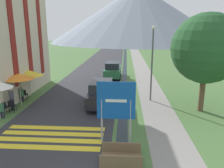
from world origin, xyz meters
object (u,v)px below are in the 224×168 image
object	(u,v)px
person_seated_near	(1,108)
streetlamp	(152,58)
person_standing_terrace	(12,97)
person_seated_far	(21,93)
cafe_chair_far_right	(24,94)
cafe_umbrella_middle_orange	(18,76)
cafe_umbrella_rear_yellow	(29,73)
road_sign	(116,105)
footbridge	(121,158)
cafe_chair_near_right	(12,105)
cafe_chair_near_left	(4,107)
parked_car_far	(113,70)
cafe_chair_far_left	(24,94)
tree_by_path	(207,49)
parked_car_near	(102,93)

from	to	relation	value
person_seated_near	streetlamp	xyz separation A→B (m)	(9.68, 4.17, 2.66)
person_standing_terrace	person_seated_far	bearing A→B (deg)	97.51
cafe_chair_far_right	person_seated_far	world-z (taller)	person_seated_far
cafe_umbrella_middle_orange	cafe_umbrella_rear_yellow	world-z (taller)	cafe_umbrella_middle_orange
cafe_chair_far_right	person_standing_terrace	size ratio (longest dim) A/B	0.52
cafe_chair_far_right	person_seated_far	bearing A→B (deg)	-105.91
cafe_umbrella_rear_yellow	person_seated_near	world-z (taller)	cafe_umbrella_rear_yellow
road_sign	cafe_umbrella_middle_orange	world-z (taller)	road_sign
footbridge	person_standing_terrace	world-z (taller)	person_standing_terrace
cafe_chair_near_right	cafe_chair_near_left	distance (m)	0.46
parked_car_far	person_seated_near	world-z (taller)	parked_car_far
cafe_chair_far_right	cafe_chair_far_left	bearing A→B (deg)	-66.69
cafe_chair_near_left	person_seated_far	size ratio (longest dim) A/B	0.70
person_seated_far	streetlamp	distance (m)	10.32
cafe_chair_far_left	person_seated_near	world-z (taller)	person_seated_near
footbridge	cafe_umbrella_rear_yellow	size ratio (longest dim) A/B	0.72
cafe_umbrella_rear_yellow	tree_by_path	distance (m)	13.55
person_seated_near	person_standing_terrace	xyz separation A→B (m)	(-0.01, 1.34, 0.28)
cafe_chair_far_left	cafe_chair_far_right	bearing A→B (deg)	140.55
footbridge	cafe_umbrella_rear_yellow	distance (m)	12.05
cafe_umbrella_middle_orange	person_seated_near	world-z (taller)	cafe_umbrella_middle_orange
parked_car_near	cafe_chair_far_left	xyz separation A→B (m)	(-6.18, 0.62, -0.40)
cafe_chair_far_left	cafe_chair_near_left	bearing A→B (deg)	-80.28
footbridge	person_seated_near	size ratio (longest dim) A/B	1.42
footbridge	person_seated_near	world-z (taller)	person_seated_near
person_seated_far	person_standing_terrace	bearing A→B (deg)	-82.49
cafe_umbrella_rear_yellow	person_standing_terrace	world-z (taller)	cafe_umbrella_rear_yellow
person_standing_terrace	person_seated_far	world-z (taller)	person_standing_terrace
cafe_umbrella_middle_orange	tree_by_path	bearing A→B (deg)	-1.58
person_standing_terrace	streetlamp	size ratio (longest dim) A/B	0.29
parked_car_far	cafe_chair_near_left	bearing A→B (deg)	-118.85
parked_car_near	streetlamp	bearing A→B (deg)	18.18
parked_car_far	person_seated_far	world-z (taller)	parked_car_far
parked_car_far	cafe_chair_far_left	xyz separation A→B (m)	(-6.43, -8.70, -0.40)
footbridge	person_seated_far	xyz separation A→B (m)	(-7.82, 7.50, 0.45)
cafe_chair_far_left	cafe_umbrella_middle_orange	world-z (taller)	cafe_umbrella_middle_orange
road_sign	cafe_chair_near_right	world-z (taller)	road_sign
cafe_chair_far_left	person_seated_far	bearing A→B (deg)	-88.20
parked_car_near	cafe_chair_near_right	world-z (taller)	parked_car_near
parked_car_near	cafe_chair_near_right	bearing A→B (deg)	-161.50
cafe_chair_far_left	cafe_umbrella_rear_yellow	bearing A→B (deg)	100.40
parked_car_near	cafe_chair_far_left	size ratio (longest dim) A/B	5.26
person_seated_far	streetlamp	size ratio (longest dim) A/B	0.21
footbridge	cafe_umbrella_middle_orange	xyz separation A→B (m)	(-7.53, 6.75, 1.92)
cafe_chair_near_left	person_seated_near	bearing A→B (deg)	-66.29
person_seated_near	parked_car_near	bearing A→B (deg)	26.32
parked_car_far	person_seated_far	distance (m)	11.13
footbridge	person_seated_near	xyz separation A→B (m)	(-7.56, 4.26, 0.44)
footbridge	parked_car_far	xyz separation A→B (m)	(-1.35, 16.54, 0.68)
parked_car_near	footbridge	bearing A→B (deg)	-77.50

